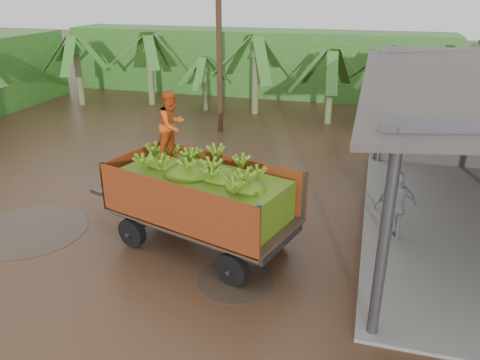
# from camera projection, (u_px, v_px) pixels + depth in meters

# --- Properties ---
(ground) EXTENTS (100.00, 100.00, 0.00)m
(ground) POSITION_uv_depth(u_px,v_px,m) (181.00, 213.00, 13.27)
(ground) COLOR black
(ground) RESTS_ON ground
(hedge_north) EXTENTS (22.00, 3.00, 3.60)m
(hedge_north) POSITION_uv_depth(u_px,v_px,m) (253.00, 62.00, 27.27)
(hedge_north) COLOR #2D661E
(hedge_north) RESTS_ON ground
(banana_trailer) EXTENTS (6.26, 3.37, 3.73)m
(banana_trailer) POSITION_uv_depth(u_px,v_px,m) (201.00, 195.00, 11.08)
(banana_trailer) COLOR #A23E17
(banana_trailer) RESTS_ON ground
(man_blue) EXTENTS (0.73, 0.48, 1.98)m
(man_blue) POSITION_uv_depth(u_px,v_px,m) (158.00, 175.00, 13.23)
(man_blue) COLOR #7073CC
(man_blue) RESTS_ON ground
(man_grey) EXTENTS (1.18, 0.84, 1.87)m
(man_grey) POSITION_uv_depth(u_px,v_px,m) (396.00, 207.00, 11.51)
(man_grey) COLOR gray
(man_grey) RESTS_ON ground
(utility_pole) EXTENTS (1.20, 0.24, 7.85)m
(utility_pole) POSITION_uv_depth(u_px,v_px,m) (219.00, 37.00, 19.12)
(utility_pole) COLOR #47301E
(utility_pole) RESTS_ON ground
(banana_plants) EXTENTS (24.60, 21.06, 4.25)m
(banana_plants) POSITION_uv_depth(u_px,v_px,m) (122.00, 92.00, 19.45)
(banana_plants) COLOR #2D661E
(banana_plants) RESTS_ON ground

